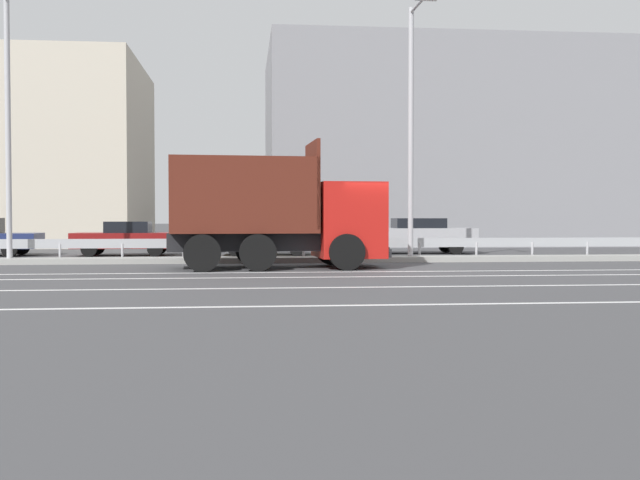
# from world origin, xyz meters

# --- Properties ---
(ground_plane) EXTENTS (320.00, 320.00, 0.00)m
(ground_plane) POSITION_xyz_m (0.00, 0.00, 0.00)
(ground_plane) COLOR #424244
(lane_strip_0) EXTENTS (66.27, 0.16, 0.01)m
(lane_strip_0) POSITION_xyz_m (-3.18, -1.62, 0.00)
(lane_strip_0) COLOR silver
(lane_strip_0) RESTS_ON ground_plane
(lane_strip_1) EXTENTS (66.27, 0.16, 0.01)m
(lane_strip_1) POSITION_xyz_m (-3.18, -3.34, 0.00)
(lane_strip_1) COLOR silver
(lane_strip_1) RESTS_ON ground_plane
(lane_strip_2) EXTENTS (66.27, 0.16, 0.01)m
(lane_strip_2) POSITION_xyz_m (-3.18, -6.14, 0.00)
(lane_strip_2) COLOR silver
(lane_strip_2) RESTS_ON ground_plane
(lane_strip_3) EXTENTS (66.27, 0.16, 0.01)m
(lane_strip_3) POSITION_xyz_m (-3.18, -9.42, 0.00)
(lane_strip_3) COLOR silver
(lane_strip_3) RESTS_ON ground_plane
(median_island) EXTENTS (36.45, 1.10, 0.18)m
(median_island) POSITION_xyz_m (0.00, 2.96, 0.09)
(median_island) COLOR gray
(median_island) RESTS_ON ground_plane
(median_guardrail) EXTENTS (66.27, 0.09, 0.78)m
(median_guardrail) POSITION_xyz_m (0.00, 3.78, 0.57)
(median_guardrail) COLOR #9EA0A5
(median_guardrail) RESTS_ON ground_plane
(dump_truck) EXTENTS (6.49, 3.06, 3.75)m
(dump_truck) POSITION_xyz_m (-2.37, 0.23, 1.33)
(dump_truck) COLOR red
(dump_truck) RESTS_ON ground_plane
(median_road_sign) EXTENTS (0.82, 0.16, 2.39)m
(median_road_sign) POSITION_xyz_m (-0.99, 2.96, 1.29)
(median_road_sign) COLOR white
(median_road_sign) RESTS_ON ground_plane
(street_lamp_1) EXTENTS (0.72, 2.27, 8.71)m
(street_lamp_1) POSITION_xyz_m (-11.71, 2.93, 4.84)
(street_lamp_1) COLOR #ADADB2
(street_lamp_1) RESTS_ON ground_plane
(street_lamp_2) EXTENTS (0.70, 2.10, 8.62)m
(street_lamp_2) POSITION_xyz_m (1.56, 2.92, 4.78)
(street_lamp_2) COLOR #ADADB2
(street_lamp_2) RESTS_ON ground_plane
(parked_car_3) EXTENTS (4.01, 1.86, 1.34)m
(parked_car_3) POSITION_xyz_m (-8.75, 8.03, 0.69)
(parked_car_3) COLOR maroon
(parked_car_3) RESTS_ON ground_plane
(parked_car_4) EXTENTS (3.92, 2.03, 1.50)m
(parked_car_4) POSITION_xyz_m (-3.25, 7.93, 0.75)
(parked_car_4) COLOR #B27A14
(parked_car_4) RESTS_ON ground_plane
(parked_car_5) EXTENTS (4.93, 1.95, 1.47)m
(parked_car_5) POSITION_xyz_m (2.97, 8.45, 0.76)
(parked_car_5) COLOR #A3A3A8
(parked_car_5) RESTS_ON ground_plane
(background_building_0) EXTENTS (13.50, 11.13, 9.85)m
(background_building_0) POSITION_xyz_m (-16.44, 20.11, 4.92)
(background_building_0) COLOR beige
(background_building_0) RESTS_ON ground_plane
(background_building_1) EXTENTS (22.88, 11.66, 10.76)m
(background_building_1) POSITION_xyz_m (8.68, 19.90, 5.38)
(background_building_1) COLOR gray
(background_building_1) RESTS_ON ground_plane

